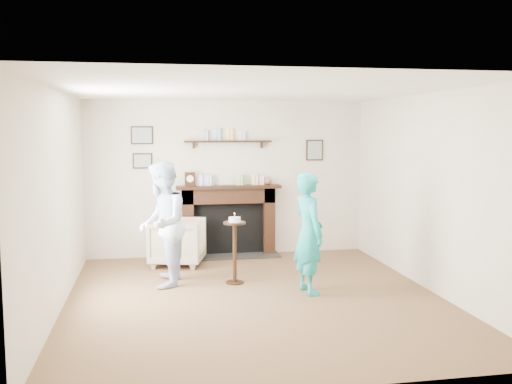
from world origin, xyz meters
The scene contains 6 objects.
ground centered at (0.00, 0.00, 0.00)m, with size 5.00×5.00×0.00m, color brown.
room_shell centered at (0.00, 0.69, 1.62)m, with size 4.54×5.02×2.52m.
armchair centered at (-0.84, 1.90, 0.00)m, with size 0.75×0.78×0.71m, color #C2AC90.
man centered at (-1.09, 0.78, 0.00)m, with size 0.79×0.62×1.63m, color #A3B2CC.
woman centered at (0.70, 0.13, 0.00)m, with size 0.55×0.36×1.51m, color #1EAF9E.
pedestal_table centered at (-0.15, 0.73, 0.58)m, with size 0.30×0.30×0.95m.
Camera 1 is at (-1.20, -6.63, 2.04)m, focal length 40.00 mm.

